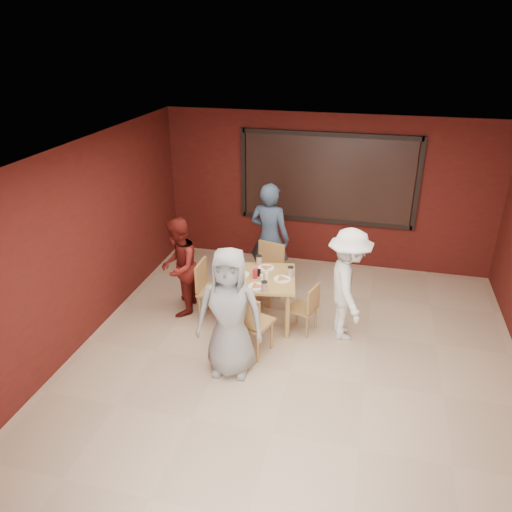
% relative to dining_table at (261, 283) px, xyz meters
% --- Properties ---
extents(floor, '(7.00, 7.00, 0.00)m').
position_rel_dining_table_xyz_m(floor, '(0.65, -1.09, -0.68)').
color(floor, tan).
rests_on(floor, ground).
extents(window_blinds, '(3.00, 0.02, 1.50)m').
position_rel_dining_table_xyz_m(window_blinds, '(0.65, 2.36, 0.97)').
color(window_blinds, black).
extents(dining_table, '(1.15, 1.15, 0.93)m').
position_rel_dining_table_xyz_m(dining_table, '(0.00, 0.00, 0.00)').
color(dining_table, tan).
rests_on(dining_table, floor).
extents(chair_front, '(0.58, 0.58, 0.96)m').
position_rel_dining_table_xyz_m(chair_front, '(0.04, -0.83, -0.14)').
color(chair_front, '#A27D3F').
rests_on(chair_front, floor).
extents(chair_back, '(0.57, 0.57, 0.96)m').
position_rel_dining_table_xyz_m(chair_back, '(-0.07, 0.76, -0.14)').
color(chair_back, '#A27D3F').
rests_on(chair_back, floor).
extents(chair_left, '(0.45, 0.45, 0.93)m').
position_rel_dining_table_xyz_m(chair_left, '(-0.82, -0.02, -0.16)').
color(chair_left, '#A27D3F').
rests_on(chair_left, floor).
extents(chair_right, '(0.47, 0.47, 0.78)m').
position_rel_dining_table_xyz_m(chair_right, '(0.70, -0.09, -0.24)').
color(chair_right, '#A27D3F').
rests_on(chair_right, floor).
extents(diner_front, '(0.90, 0.63, 1.75)m').
position_rel_dining_table_xyz_m(diner_front, '(-0.12, -1.23, 0.19)').
color(diner_front, gray).
rests_on(diner_front, floor).
extents(diner_back, '(0.76, 0.57, 1.89)m').
position_rel_dining_table_xyz_m(diner_back, '(-0.12, 1.10, 0.26)').
color(diner_back, '#314157').
rests_on(diner_back, floor).
extents(diner_left, '(0.71, 0.85, 1.57)m').
position_rel_dining_table_xyz_m(diner_left, '(-1.31, 0.02, 0.10)').
color(diner_left, maroon).
rests_on(diner_left, floor).
extents(diner_right, '(0.88, 1.20, 1.67)m').
position_rel_dining_table_xyz_m(diner_right, '(1.26, -0.04, 0.15)').
color(diner_right, white).
rests_on(diner_right, floor).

